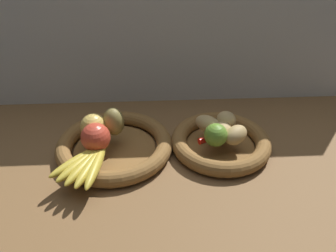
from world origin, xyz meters
TOP-DOWN VIEW (x-y plane):
  - ground_plane at (0.00, 0.00)cm, footprint 140.00×90.00cm
  - back_wall at (0.00, 30.00)cm, footprint 140.00×3.00cm
  - fruit_bowl_left at (-16.24, -0.29)cm, footprint 32.82×32.82cm
  - fruit_bowl_right at (14.11, -0.29)cm, footprint 28.56×28.56cm
  - apple_golden_left at (-21.60, 1.28)cm, footprint 7.21×7.21cm
  - apple_red_front at (-20.30, -4.47)cm, footprint 7.80×7.80cm
  - pear_brown at (-16.12, 2.48)cm, footprint 8.04×8.28cm
  - banana_bunch_front at (-21.93, -11.75)cm, footprint 14.07×18.08cm
  - potato_oblong at (10.58, 2.46)cm, footprint 9.27×9.06cm
  - potato_large at (14.11, -0.29)cm, footprint 6.48×6.90cm
  - potato_small at (17.24, -3.42)cm, footprint 9.00×8.81cm
  - potato_back at (16.07, 4.03)cm, footprint 7.22×7.53cm
  - lime_near at (11.58, -4.09)cm, footprint 6.38×6.38cm
  - chili_pepper at (13.28, -1.39)cm, footprint 12.70×6.35cm

SIDE VIEW (x-z plane):
  - ground_plane at x=0.00cm, z-range -3.00..0.00cm
  - fruit_bowl_left at x=-16.24cm, z-range -0.17..4.26cm
  - fruit_bowl_right at x=14.11cm, z-range -0.17..4.27cm
  - chili_pepper at x=13.28cm, z-range 4.44..6.22cm
  - banana_bunch_front at x=-21.93cm, z-range 4.44..7.11cm
  - potato_large at x=14.11cm, z-range 4.44..8.48cm
  - potato_oblong at x=10.58cm, z-range 4.44..9.21cm
  - potato_back at x=16.07cm, z-range 4.44..9.49cm
  - potato_small at x=17.24cm, z-range 4.44..9.53cm
  - lime_near at x=11.58cm, z-range 4.44..10.82cm
  - apple_golden_left at x=-21.60cm, z-range 4.44..11.65cm
  - apple_red_front at x=-20.30cm, z-range 4.44..12.23cm
  - pear_brown at x=-16.12cm, z-range 4.44..12.77cm
  - back_wall at x=0.00cm, z-range 0.00..55.00cm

